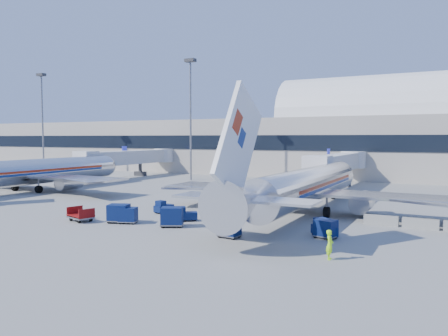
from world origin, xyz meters
The scene contains 20 objects.
ground centered at (0.00, 0.00, 0.00)m, with size 260.00×260.00×0.00m, color gray.
terminal centered at (-13.60, 55.96, 7.52)m, with size 170.00×28.15×21.00m.
airliner_main centered at (10.00, 4.51, 2.93)m, with size 32.00×37.26×12.07m.
airliner_mid centered at (-32.00, 4.51, 2.93)m, with size 32.00×37.26×12.07m.
jetbridge_near centered at (7.60, 30.81, 3.93)m, with size 4.40×27.50×6.25m.
jetbridge_mid centered at (-34.40, 30.81, 3.93)m, with size 4.40×27.50×6.25m.
mast_far_west centered at (-60.00, 30.00, 14.79)m, with size 2.00×1.20×22.60m.
mast_west centered at (-20.00, 30.00, 14.79)m, with size 2.00×1.20×22.60m.
barrier_near centered at (18.00, 2.00, 0.45)m, with size 3.00×0.55×0.90m, color #9E9E96.
barrier_mid centered at (21.30, 2.00, 0.45)m, with size 3.00×0.55×0.90m, color #9E9E96.
tug_lead centered at (0.98, -4.62, 0.63)m, with size 2.35×2.13×1.39m.
tug_right centered at (14.56, -4.99, 0.67)m, with size 2.44×2.30×1.46m.
tug_left centered at (-3.57, -1.85, 0.61)m, with size 1.41×2.22×1.35m.
cart_train_a centered at (1.43, -7.46, 0.95)m, with size 2.49×2.28×1.77m.
cart_train_b centered at (-3.12, -8.07, 0.80)m, with size 2.04×1.82×1.49m.
cart_train_c centered at (-4.10, -8.23, 0.93)m, with size 2.38×2.10×1.74m.
cart_solo_near centered at (7.94, -8.87, 0.79)m, with size 1.82×1.47×1.48m.
cart_solo_far centered at (14.84, -5.51, 0.80)m, with size 1.97×1.68×1.50m.
cart_open_red centered at (-7.79, -9.36, 0.47)m, with size 2.80×2.30×0.65m.
ramp_worker centered at (16.64, -11.39, 0.99)m, with size 0.72×0.47×1.97m, color #92E217.
Camera 1 is at (23.61, -39.66, 8.02)m, focal length 35.00 mm.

